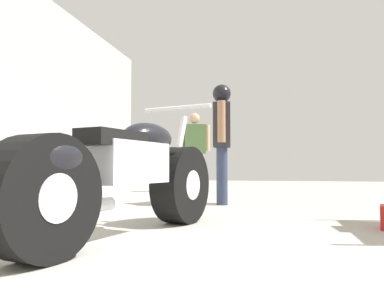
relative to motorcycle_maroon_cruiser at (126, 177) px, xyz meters
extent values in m
plane|color=#A8A399|center=(0.47, 1.97, -0.44)|extent=(18.34, 18.34, 0.00)
cube|color=#B7B5AD|center=(-2.43, 1.97, 1.14)|extent=(0.08, 8.41, 3.16)
cylinder|color=black|center=(0.21, 0.80, -0.09)|extent=(0.41, 0.73, 0.69)
cylinder|color=silver|center=(0.21, 0.80, -0.09)|extent=(0.31, 0.32, 0.26)
cylinder|color=black|center=(-0.19, -0.71, -0.09)|extent=(0.41, 0.73, 0.69)
cylinder|color=silver|center=(-0.19, -0.71, -0.09)|extent=(0.31, 0.32, 0.26)
cube|color=silver|center=(0.01, 0.04, 0.10)|extent=(0.43, 0.73, 0.30)
ellipsoid|color=black|center=(0.07, 0.27, 0.30)|extent=(0.41, 0.61, 0.24)
cube|color=black|center=(-0.04, -0.14, 0.26)|extent=(0.36, 0.56, 0.11)
ellipsoid|color=black|center=(-0.17, -0.66, 0.12)|extent=(0.39, 0.53, 0.26)
cylinder|color=silver|center=(0.20, 0.76, 0.23)|extent=(0.12, 0.28, 0.63)
cylinder|color=silver|center=(0.19, 0.72, 0.60)|extent=(0.66, 0.21, 0.04)
cylinder|color=silver|center=(-0.22, -0.23, -0.20)|extent=(0.25, 0.60, 0.10)
cylinder|color=#384766|center=(-0.62, 4.97, -0.05)|extent=(0.19, 0.19, 0.78)
cylinder|color=#384766|center=(-0.44, 5.04, -0.05)|extent=(0.19, 0.19, 0.78)
cube|color=#476638|center=(-0.53, 5.01, 0.64)|extent=(0.48, 0.37, 0.60)
cylinder|color=tan|center=(-0.78, 4.91, 0.66)|extent=(0.14, 0.14, 0.55)
cylinder|color=tan|center=(-0.28, 5.10, 0.66)|extent=(0.14, 0.14, 0.55)
sphere|color=tan|center=(-0.53, 5.01, 1.07)|extent=(0.22, 0.22, 0.22)
cylinder|color=#2D3851|center=(0.34, 2.67, -0.05)|extent=(0.16, 0.16, 0.78)
cylinder|color=#2D3851|center=(0.36, 2.48, -0.05)|extent=(0.16, 0.16, 0.78)
cube|color=#2D2D33|center=(0.35, 2.58, 0.64)|extent=(0.28, 0.45, 0.59)
cylinder|color=#9E7051|center=(0.32, 2.84, 0.66)|extent=(0.12, 0.12, 0.55)
cylinder|color=#9E7051|center=(0.38, 2.31, 0.66)|extent=(0.12, 0.12, 0.55)
sphere|color=black|center=(0.35, 2.58, 1.06)|extent=(0.21, 0.21, 0.21)
sphere|color=black|center=(0.35, 2.58, 1.08)|extent=(0.25, 0.25, 0.25)
camera|label=1|loc=(1.03, -2.53, 0.07)|focal=35.17mm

